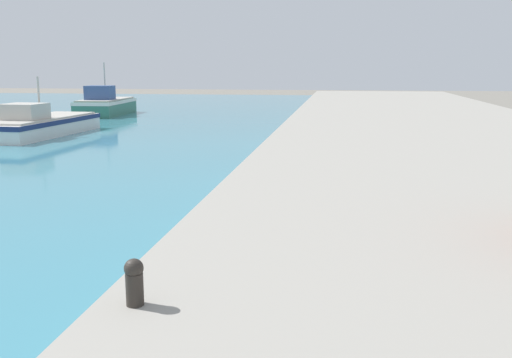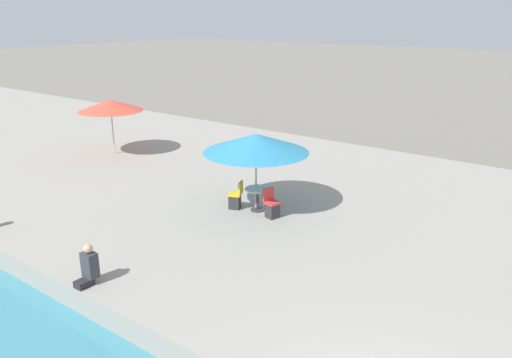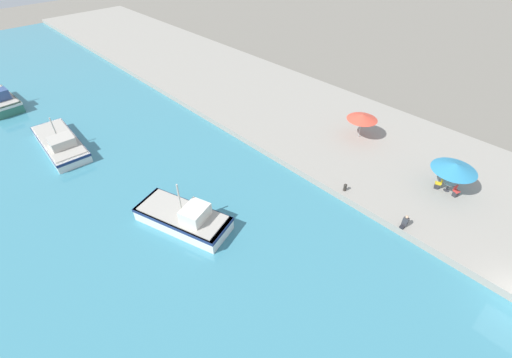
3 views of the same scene
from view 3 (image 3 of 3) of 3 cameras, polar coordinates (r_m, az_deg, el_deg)
The scene contains 10 objects.
quay_promenade at distance 46.79m, azimuth -5.57°, elevation 16.42°, with size 16.00×90.00×0.63m.
fishing_boat_near at distance 25.05m, azimuth -11.90°, elevation -6.25°, with size 4.81×7.43×3.75m.
fishing_boat_mid at distance 37.10m, azimuth -29.84°, elevation 5.27°, with size 3.35×8.55×3.22m.
cafe_umbrella_pink at distance 29.68m, azimuth 30.27°, elevation 1.74°, with size 3.32×3.32×2.47m.
cafe_umbrella_white at distance 33.53m, azimuth 17.33°, elevation 9.85°, with size 2.82×2.82×2.43m.
cafe_table at distance 30.46m, azimuth 29.43°, elevation -0.90°, with size 0.80×0.80×0.74m.
cafe_chair_left at distance 30.45m, azimuth 28.02°, elevation -0.86°, with size 0.54×0.55×0.91m.
cafe_chair_right at distance 30.32m, azimuth 30.33°, elevation -1.98°, with size 0.50×0.52×0.91m.
person_at_quay at distance 25.96m, azimuth 23.58°, elevation -6.56°, with size 0.53×0.36×0.98m.
mooring_bollard at distance 27.54m, azimuth 14.64°, elevation -1.30°, with size 0.26×0.26×0.65m.
Camera 3 is at (-18.40, 2.81, 18.30)m, focal length 24.00 mm.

